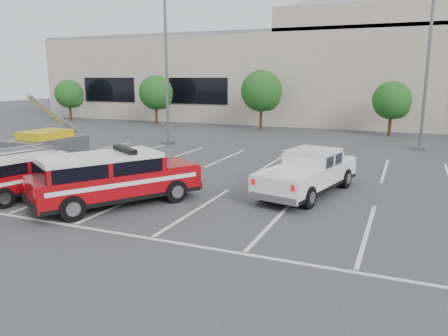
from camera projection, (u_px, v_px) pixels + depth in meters
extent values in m
plane|color=#363638|center=(197.00, 210.00, 14.45)|extent=(120.00, 120.00, 0.00)
cube|color=silver|center=(244.00, 180.00, 18.50)|extent=(23.00, 15.00, 0.01)
cube|color=#C0B4A3|center=(342.00, 80.00, 42.47)|extent=(60.00, 15.00, 8.00)
cube|color=gray|center=(345.00, 35.00, 41.61)|extent=(60.00, 15.00, 0.30)
cube|color=#C0B4A3|center=(366.00, 23.00, 39.32)|extent=(14.00, 12.00, 2.00)
cylinder|color=#3F2B19|center=(70.00, 113.00, 43.64)|extent=(0.24, 0.24, 1.51)
sphere|color=#144E16|center=(69.00, 94.00, 43.25)|extent=(2.77, 2.77, 2.77)
sphere|color=#144E16|center=(74.00, 98.00, 43.37)|extent=(1.85, 1.85, 1.85)
cylinder|color=#3F2B19|center=(157.00, 115.00, 39.81)|extent=(0.24, 0.24, 1.67)
sphere|color=#144E16|center=(156.00, 93.00, 39.39)|extent=(3.07, 3.07, 3.07)
sphere|color=#144E16|center=(161.00, 98.00, 39.51)|extent=(2.05, 2.05, 2.05)
cylinder|color=#3F2B19|center=(261.00, 118.00, 35.99)|extent=(0.24, 0.24, 1.84)
sphere|color=#144E16|center=(261.00, 91.00, 35.53)|extent=(3.37, 3.37, 3.37)
sphere|color=#144E16|center=(267.00, 97.00, 35.66)|extent=(2.24, 2.24, 2.24)
cylinder|color=#3F2B19|center=(390.00, 126.00, 32.22)|extent=(0.24, 0.24, 1.51)
sphere|color=#144E16|center=(392.00, 100.00, 31.84)|extent=(2.77, 2.77, 2.77)
sphere|color=#144E16|center=(397.00, 106.00, 31.95)|extent=(1.85, 1.85, 1.85)
cube|color=#59595E|center=(168.00, 143.00, 28.29)|extent=(0.60, 0.60, 0.20)
cylinder|color=#59595E|center=(166.00, 65.00, 27.28)|extent=(0.18, 0.18, 10.00)
cube|color=#59595E|center=(420.00, 148.00, 26.18)|extent=(0.60, 0.60, 0.20)
cylinder|color=#59595E|center=(428.00, 64.00, 25.17)|extent=(0.18, 0.18, 10.00)
cube|color=maroon|center=(116.00, 183.00, 14.92)|extent=(4.70, 5.78, 0.85)
cube|color=black|center=(101.00, 166.00, 14.51)|extent=(3.69, 4.32, 0.44)
cube|color=silver|center=(100.00, 157.00, 14.44)|extent=(3.62, 4.24, 0.16)
cube|color=black|center=(125.00, 150.00, 14.89)|extent=(1.41, 1.04, 0.15)
cube|color=silver|center=(307.00, 176.00, 16.28)|extent=(2.96, 5.59, 0.77)
cube|color=black|center=(313.00, 158.00, 16.55)|extent=(2.06, 2.20, 0.40)
cube|color=silver|center=(314.00, 151.00, 16.49)|extent=(2.01, 2.16, 0.15)
cube|color=maroon|center=(30.00, 178.00, 16.10)|extent=(2.83, 4.80, 0.74)
cube|color=black|center=(17.00, 164.00, 15.63)|extent=(2.34, 3.40, 0.39)
cube|color=silver|center=(17.00, 157.00, 15.58)|extent=(2.29, 3.33, 0.14)
cube|color=#A5A5A8|center=(16.00, 150.00, 15.53)|extent=(2.31, 3.11, 0.05)
cube|color=#59595E|center=(47.00, 149.00, 22.95)|extent=(2.61, 4.00, 1.18)
cube|color=#BFA20B|center=(45.00, 135.00, 22.80)|extent=(1.87, 2.46, 0.43)
cylinder|color=#A5A5A8|center=(53.00, 114.00, 23.15)|extent=(0.47, 3.14, 2.30)
cube|color=#59595E|center=(3.00, 154.00, 22.63)|extent=(1.15, 1.35, 0.75)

